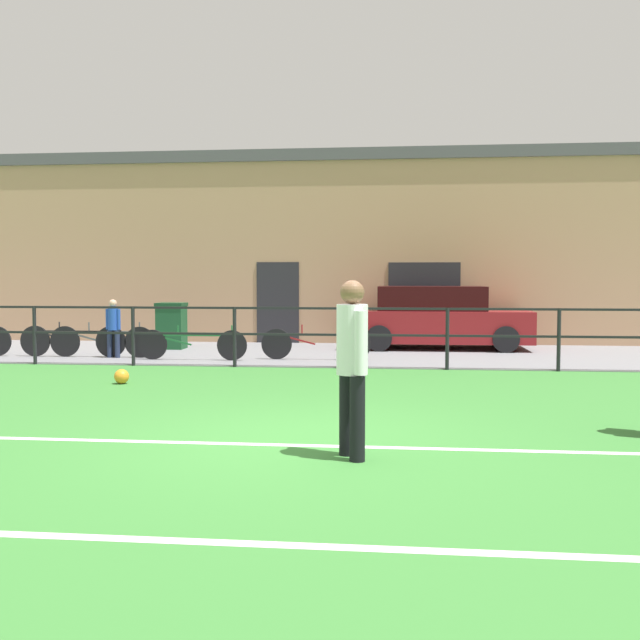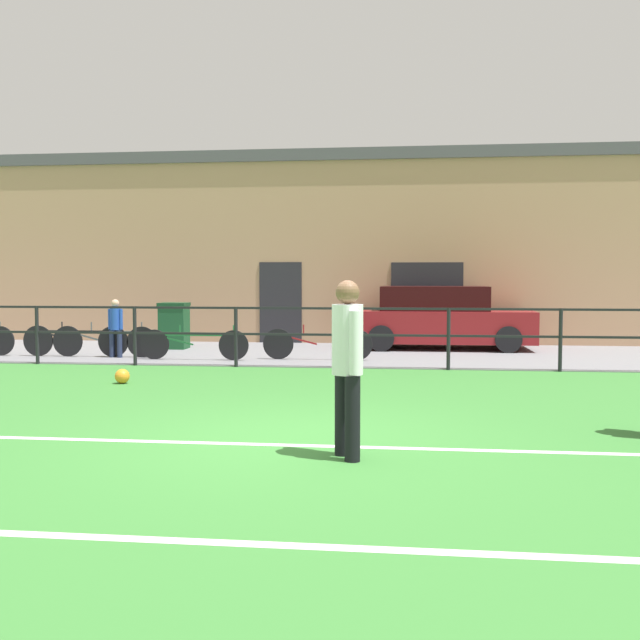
{
  "view_description": "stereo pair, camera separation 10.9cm",
  "coord_description": "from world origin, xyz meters",
  "px_view_note": "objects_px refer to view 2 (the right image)",
  "views": [
    {
      "loc": [
        1.08,
        -7.49,
        1.71
      ],
      "look_at": [
        -0.13,
        3.82,
        1.04
      ],
      "focal_mm": 40.7,
      "sensor_mm": 36.0,
      "label": 1
    },
    {
      "loc": [
        1.19,
        -7.48,
        1.71
      ],
      "look_at": [
        -0.13,
        3.82,
        1.04
      ],
      "focal_mm": 40.7,
      "sensor_mm": 36.0,
      "label": 2
    }
  ],
  "objects_px": {
    "soccer_ball_match": "(122,376)",
    "spectator_child": "(116,324)",
    "player_striker": "(347,358)",
    "bicycle_parked_3": "(104,341)",
    "bicycle_parked_0": "(193,344)",
    "bicycle_parked_2": "(317,344)",
    "trash_bin_0": "(174,325)",
    "bicycle_parked_1": "(75,340)",
    "parked_car_red": "(440,319)"
  },
  "relations": [
    {
      "from": "soccer_ball_match",
      "to": "bicycle_parked_1",
      "type": "bearing_deg",
      "value": 124.85
    },
    {
      "from": "bicycle_parked_1",
      "to": "bicycle_parked_3",
      "type": "height_order",
      "value": "bicycle_parked_1"
    },
    {
      "from": "player_striker",
      "to": "bicycle_parked_1",
      "type": "xyz_separation_m",
      "value": [
        -6.45,
        7.94,
        -0.59
      ]
    },
    {
      "from": "soccer_ball_match",
      "to": "trash_bin_0",
      "type": "height_order",
      "value": "trash_bin_0"
    },
    {
      "from": "bicycle_parked_3",
      "to": "trash_bin_0",
      "type": "distance_m",
      "value": 2.14
    },
    {
      "from": "bicycle_parked_2",
      "to": "soccer_ball_match",
      "type": "bearing_deg",
      "value": -127.65
    },
    {
      "from": "soccer_ball_match",
      "to": "bicycle_parked_1",
      "type": "distance_m",
      "value": 4.32
    },
    {
      "from": "soccer_ball_match",
      "to": "bicycle_parked_3",
      "type": "xyz_separation_m",
      "value": [
        -1.82,
        3.54,
        0.24
      ]
    },
    {
      "from": "player_striker",
      "to": "soccer_ball_match",
      "type": "distance_m",
      "value": 5.99
    },
    {
      "from": "player_striker",
      "to": "parked_car_red",
      "type": "distance_m",
      "value": 10.7
    },
    {
      "from": "player_striker",
      "to": "bicycle_parked_2",
      "type": "relative_size",
      "value": 0.74
    },
    {
      "from": "player_striker",
      "to": "spectator_child",
      "type": "distance_m",
      "value": 9.62
    },
    {
      "from": "soccer_ball_match",
      "to": "bicycle_parked_2",
      "type": "xyz_separation_m",
      "value": [
        2.73,
        3.54,
        0.23
      ]
    },
    {
      "from": "player_striker",
      "to": "bicycle_parked_3",
      "type": "xyz_separation_m",
      "value": [
        -5.8,
        7.94,
        -0.59
      ]
    },
    {
      "from": "parked_car_red",
      "to": "bicycle_parked_1",
      "type": "relative_size",
      "value": 1.79
    },
    {
      "from": "parked_car_red",
      "to": "bicycle_parked_2",
      "type": "height_order",
      "value": "parked_car_red"
    },
    {
      "from": "player_striker",
      "to": "bicycle_parked_3",
      "type": "distance_m",
      "value": 9.84
    },
    {
      "from": "spectator_child",
      "to": "bicycle_parked_0",
      "type": "xyz_separation_m",
      "value": [
        1.76,
        -0.25,
        -0.37
      ]
    },
    {
      "from": "bicycle_parked_1",
      "to": "trash_bin_0",
      "type": "height_order",
      "value": "trash_bin_0"
    },
    {
      "from": "soccer_ball_match",
      "to": "bicycle_parked_0",
      "type": "xyz_separation_m",
      "value": [
        0.22,
        3.24,
        0.23
      ]
    },
    {
      "from": "bicycle_parked_3",
      "to": "bicycle_parked_2",
      "type": "bearing_deg",
      "value": 0.0
    },
    {
      "from": "parked_car_red",
      "to": "bicycle_parked_3",
      "type": "relative_size",
      "value": 1.82
    },
    {
      "from": "player_striker",
      "to": "parked_car_red",
      "type": "relative_size",
      "value": 0.4
    },
    {
      "from": "spectator_child",
      "to": "bicycle_parked_3",
      "type": "distance_m",
      "value": 0.45
    },
    {
      "from": "soccer_ball_match",
      "to": "spectator_child",
      "type": "bearing_deg",
      "value": 113.85
    },
    {
      "from": "soccer_ball_match",
      "to": "bicycle_parked_2",
      "type": "bearing_deg",
      "value": 52.35
    },
    {
      "from": "player_striker",
      "to": "bicycle_parked_0",
      "type": "relative_size",
      "value": 0.74
    },
    {
      "from": "soccer_ball_match",
      "to": "spectator_child",
      "type": "xyz_separation_m",
      "value": [
        -1.54,
        3.49,
        0.6
      ]
    },
    {
      "from": "bicycle_parked_0",
      "to": "bicycle_parked_2",
      "type": "distance_m",
      "value": 2.53
    },
    {
      "from": "bicycle_parked_0",
      "to": "trash_bin_0",
      "type": "xyz_separation_m",
      "value": [
        -1.13,
        2.23,
        0.23
      ]
    },
    {
      "from": "spectator_child",
      "to": "trash_bin_0",
      "type": "bearing_deg",
      "value": -99.08
    },
    {
      "from": "bicycle_parked_3",
      "to": "trash_bin_0",
      "type": "bearing_deg",
      "value": 64.93
    },
    {
      "from": "bicycle_parked_1",
      "to": "bicycle_parked_3",
      "type": "relative_size",
      "value": 1.02
    },
    {
      "from": "spectator_child",
      "to": "bicycle_parked_1",
      "type": "height_order",
      "value": "spectator_child"
    },
    {
      "from": "parked_car_red",
      "to": "bicycle_parked_2",
      "type": "xyz_separation_m",
      "value": [
        -2.61,
        -2.68,
        -0.37
      ]
    },
    {
      "from": "parked_car_red",
      "to": "trash_bin_0",
      "type": "distance_m",
      "value": 6.31
    },
    {
      "from": "bicycle_parked_2",
      "to": "parked_car_red",
      "type": "bearing_deg",
      "value": 45.7
    },
    {
      "from": "spectator_child",
      "to": "trash_bin_0",
      "type": "height_order",
      "value": "spectator_child"
    },
    {
      "from": "bicycle_parked_2",
      "to": "bicycle_parked_3",
      "type": "distance_m",
      "value": 4.55
    },
    {
      "from": "bicycle_parked_3",
      "to": "spectator_child",
      "type": "bearing_deg",
      "value": -11.78
    },
    {
      "from": "player_striker",
      "to": "trash_bin_0",
      "type": "relative_size",
      "value": 1.54
    },
    {
      "from": "player_striker",
      "to": "bicycle_parked_2",
      "type": "xyz_separation_m",
      "value": [
        -1.25,
        7.94,
        -0.6
      ]
    },
    {
      "from": "soccer_ball_match",
      "to": "trash_bin_0",
      "type": "relative_size",
      "value": 0.22
    },
    {
      "from": "bicycle_parked_0",
      "to": "spectator_child",
      "type": "bearing_deg",
      "value": 171.96
    },
    {
      "from": "bicycle_parked_0",
      "to": "bicycle_parked_3",
      "type": "xyz_separation_m",
      "value": [
        -2.04,
        0.31,
        0.02
      ]
    },
    {
      "from": "soccer_ball_match",
      "to": "trash_bin_0",
      "type": "xyz_separation_m",
      "value": [
        -0.92,
        5.47,
        0.45
      ]
    },
    {
      "from": "trash_bin_0",
      "to": "soccer_ball_match",
      "type": "bearing_deg",
      "value": -80.5
    },
    {
      "from": "player_striker",
      "to": "bicycle_parked_0",
      "type": "bearing_deg",
      "value": 179.04
    },
    {
      "from": "bicycle_parked_1",
      "to": "trash_bin_0",
      "type": "bearing_deg",
      "value": 51.16
    },
    {
      "from": "bicycle_parked_0",
      "to": "bicycle_parked_3",
      "type": "relative_size",
      "value": 0.99
    }
  ]
}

